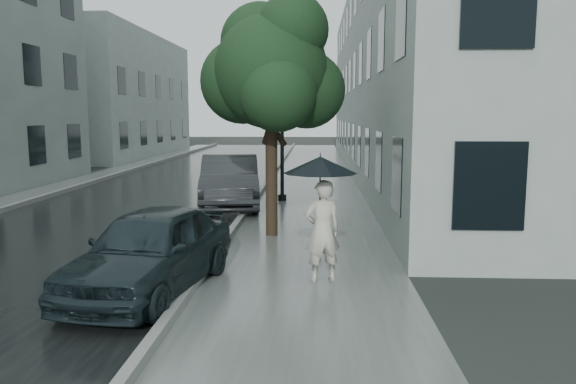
# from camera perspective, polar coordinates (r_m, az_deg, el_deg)

# --- Properties ---
(ground) EXTENTS (120.00, 120.00, 0.00)m
(ground) POSITION_cam_1_polar(r_m,az_deg,el_deg) (8.50, 0.09, -11.30)
(ground) COLOR black
(ground) RESTS_ON ground
(sidewalk) EXTENTS (3.50, 60.00, 0.01)m
(sidewalk) POSITION_cam_1_polar(r_m,az_deg,el_deg) (20.21, 2.45, 0.01)
(sidewalk) COLOR slate
(sidewalk) RESTS_ON ground
(kerb_near) EXTENTS (0.15, 60.00, 0.15)m
(kerb_near) POSITION_cam_1_polar(r_m,az_deg,el_deg) (20.29, -2.71, 0.24)
(kerb_near) COLOR slate
(kerb_near) RESTS_ON ground
(asphalt_road) EXTENTS (6.85, 60.00, 0.00)m
(asphalt_road) POSITION_cam_1_polar(r_m,az_deg,el_deg) (20.93, -12.29, 0.10)
(asphalt_road) COLOR black
(asphalt_road) RESTS_ON ground
(kerb_far) EXTENTS (0.15, 60.00, 0.15)m
(kerb_far) POSITION_cam_1_polar(r_m,az_deg,el_deg) (22.10, -21.09, 0.35)
(kerb_far) COLOR slate
(kerb_far) RESTS_ON ground
(sidewalk_far) EXTENTS (1.70, 60.00, 0.01)m
(sidewalk_far) POSITION_cam_1_polar(r_m,az_deg,el_deg) (22.50, -23.24, 0.18)
(sidewalk_far) COLOR #4C5451
(sidewalk_far) RESTS_ON ground
(building_near) EXTENTS (7.02, 36.00, 9.00)m
(building_near) POSITION_cam_1_polar(r_m,az_deg,el_deg) (28.03, 13.58, 11.23)
(building_near) COLOR #95A39C
(building_near) RESTS_ON ground
(building_far_b) EXTENTS (7.02, 18.00, 8.00)m
(building_far_b) POSITION_cam_1_polar(r_m,az_deg,el_deg) (40.58, -17.80, 9.30)
(building_far_b) COLOR #95A39C
(building_far_b) RESTS_ON ground
(pedestrian) EXTENTS (0.72, 0.58, 1.72)m
(pedestrian) POSITION_cam_1_polar(r_m,az_deg,el_deg) (9.39, 3.52, -3.96)
(pedestrian) COLOR beige
(pedestrian) RESTS_ON sidewalk
(umbrella) EXTENTS (1.54, 1.54, 1.22)m
(umbrella) POSITION_cam_1_polar(r_m,az_deg,el_deg) (9.23, 3.29, 2.76)
(umbrella) COLOR black
(umbrella) RESTS_ON ground
(street_tree) EXTENTS (3.35, 3.04, 5.41)m
(street_tree) POSITION_cam_1_polar(r_m,az_deg,el_deg) (12.92, -1.69, 12.25)
(street_tree) COLOR #332619
(street_tree) RESTS_ON ground
(lamp_post) EXTENTS (0.83, 0.45, 5.21)m
(lamp_post) POSITION_cam_1_polar(r_m,az_deg,el_deg) (17.97, -1.08, 8.54)
(lamp_post) COLOR black
(lamp_post) RESTS_ON ground
(car_near) EXTENTS (2.25, 4.16, 1.35)m
(car_near) POSITION_cam_1_polar(r_m,az_deg,el_deg) (9.15, -13.73, -5.70)
(car_near) COLOR black
(car_near) RESTS_ON ground
(car_far) EXTENTS (2.30, 4.91, 1.56)m
(car_far) POSITION_cam_1_polar(r_m,az_deg,el_deg) (17.03, -5.93, 1.12)
(car_far) COLOR #272A2D
(car_far) RESTS_ON ground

